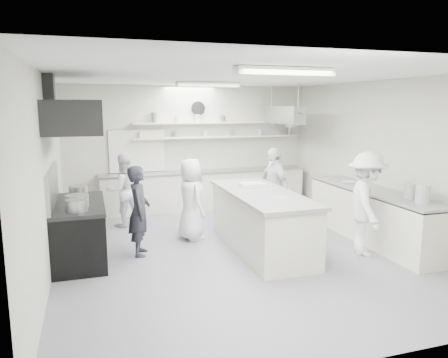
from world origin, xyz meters
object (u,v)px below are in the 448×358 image
object	(u,v)px
cook_stove	(139,211)
cook_back	(124,190)
stove	(80,233)
right_counter	(373,216)
prep_island	(261,222)
back_counter	(205,190)

from	to	relation	value
cook_stove	cook_back	world-z (taller)	cook_stove
stove	right_counter	distance (m)	5.28
stove	cook_back	size ratio (longest dim) A/B	1.17
prep_island	cook_stove	xyz separation A→B (m)	(-2.08, 0.37, 0.27)
right_counter	cook_stove	bearing A→B (deg)	173.00
cook_back	stove	bearing A→B (deg)	49.49
back_counter	prep_island	bearing A→B (deg)	-87.37
stove	cook_back	bearing A→B (deg)	64.83
stove	prep_island	size ratio (longest dim) A/B	0.67
prep_island	back_counter	bearing A→B (deg)	92.71
right_counter	prep_island	world-z (taller)	prep_island
right_counter	cook_stove	size ratio (longest dim) A/B	2.15
cook_stove	prep_island	bearing A→B (deg)	-91.10
stove	cook_back	xyz separation A→B (m)	(0.86, 1.84, 0.32)
right_counter	cook_back	size ratio (longest dim) A/B	2.15
stove	prep_island	xyz separation A→B (m)	(3.05, -0.45, 0.04)
back_counter	cook_back	bearing A→B (deg)	-154.71
cook_stove	cook_back	distance (m)	1.92
prep_island	cook_stove	distance (m)	2.13
right_counter	cook_back	distance (m)	5.03
right_counter	cook_stove	distance (m)	4.32
stove	cook_stove	size ratio (longest dim) A/B	1.17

